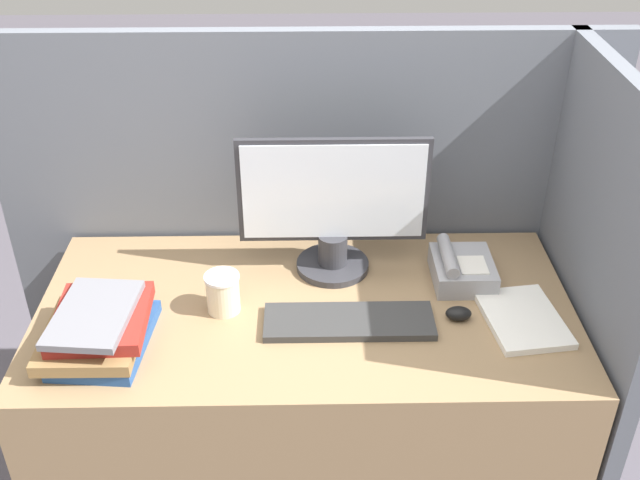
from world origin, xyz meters
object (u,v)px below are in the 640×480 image
(coffee_cup, at_px, (223,293))
(keyboard, at_px, (349,322))
(mouse, at_px, (458,313))
(book_stack, at_px, (99,329))
(monitor, at_px, (333,211))
(desk_telephone, at_px, (461,269))

(coffee_cup, bearing_deg, keyboard, -12.02)
(mouse, relative_size, coffee_cup, 0.62)
(mouse, distance_m, coffee_cup, 0.62)
(coffee_cup, distance_m, book_stack, 0.33)
(monitor, height_order, keyboard, monitor)
(mouse, xyz_separation_m, book_stack, (-0.91, -0.09, 0.04))
(monitor, relative_size, keyboard, 1.19)
(coffee_cup, relative_size, book_stack, 0.35)
(book_stack, bearing_deg, desk_telephone, 15.79)
(mouse, relative_size, desk_telephone, 0.35)
(monitor, relative_size, mouse, 7.66)
(keyboard, height_order, mouse, mouse)
(mouse, height_order, desk_telephone, desk_telephone)
(monitor, distance_m, mouse, 0.44)
(mouse, height_order, coffee_cup, coffee_cup)
(monitor, xyz_separation_m, book_stack, (-0.59, -0.34, -0.13))
(mouse, relative_size, book_stack, 0.22)
(book_stack, distance_m, desk_telephone, 0.99)
(coffee_cup, bearing_deg, monitor, 33.16)
(mouse, xyz_separation_m, desk_telephone, (0.04, 0.18, 0.02))
(monitor, height_order, coffee_cup, monitor)
(coffee_cup, xyz_separation_m, desk_telephone, (0.66, 0.13, -0.02))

